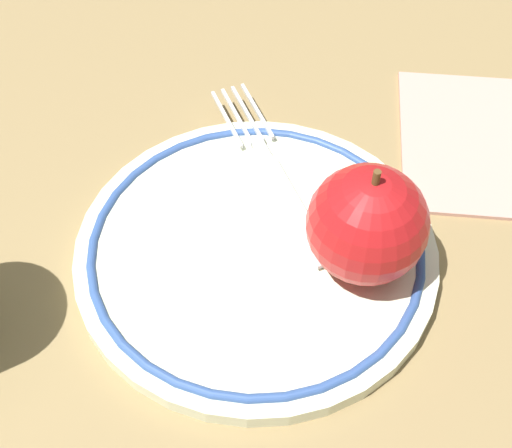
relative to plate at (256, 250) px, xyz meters
name	(u,v)px	position (x,y,z in m)	size (l,w,h in m)	color
ground_plane	(250,234)	(0.01, -0.02, -0.01)	(2.00, 2.00, 0.00)	olive
plate	(256,250)	(0.00, 0.00, 0.00)	(0.23, 0.23, 0.01)	beige
apple_red_whole	(366,227)	(-0.06, -0.01, 0.04)	(0.07, 0.07, 0.08)	#B1171A
fork	(275,173)	(0.01, -0.06, 0.01)	(0.14, 0.14, 0.00)	silver
napkin_folded	(490,141)	(-0.11, -0.17, 0.00)	(0.13, 0.15, 0.01)	tan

